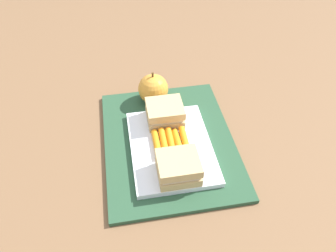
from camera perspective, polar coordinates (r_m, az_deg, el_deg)
The scene contains 7 objects.
ground_plane at distance 0.73m, azimuth 0.17°, elevation -3.00°, with size 2.40×2.40×0.00m, color brown.
lunchbag_mat at distance 0.73m, azimuth 0.17°, elevation -2.74°, with size 0.36×0.28×0.01m, color #284C33.
food_tray at distance 0.71m, azimuth 0.52°, elevation -3.61°, with size 0.23×0.17×0.01m, color white.
sandwich_half_left at distance 0.64m, azimuth 1.80°, elevation -7.11°, with size 0.07×0.08×0.04m.
sandwich_half_right at distance 0.74m, azimuth -0.54°, elevation 2.28°, with size 0.07×0.08×0.04m.
carrot_sticks_bundle at distance 0.70m, azimuth 0.48°, elevation -2.85°, with size 0.08×0.07×0.02m.
apple at distance 0.80m, azimuth -2.55°, elevation 6.40°, with size 0.07×0.07×0.08m.
Camera 1 is at (-0.49, 0.09, 0.54)m, focal length 35.45 mm.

